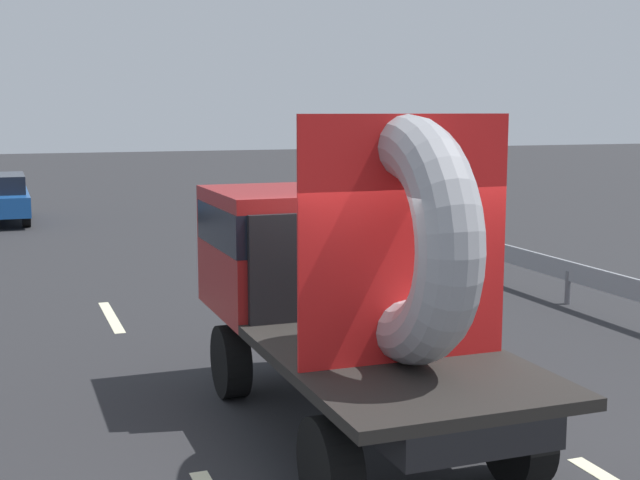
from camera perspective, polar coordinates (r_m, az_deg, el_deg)
The scene contains 5 objects.
ground_plane at distance 8.37m, azimuth 5.29°, elevation -13.66°, with size 120.00×120.00×0.00m, color #28282B.
flatbed_truck at distance 8.87m, azimuth 0.96°, elevation -2.03°, with size 2.02×4.91×3.12m.
guardrail at distance 16.15m, azimuth 12.46°, elevation -1.05°, with size 0.10×13.31×0.71m.
lane_dash_left_far at distance 13.83m, azimuth -13.47°, elevation -4.89°, with size 2.13×0.16×0.01m, color beige.
lane_dash_right_far at distance 14.36m, azimuth -0.20°, elevation -4.16°, with size 2.68×0.16×0.01m, color beige.
Camera 1 is at (-3.37, -6.98, 3.15)m, focal length 49.02 mm.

